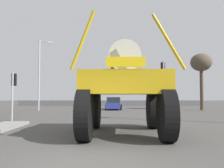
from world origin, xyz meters
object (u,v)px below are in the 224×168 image
Objects in this scene: oversize_sprayer at (123,89)px; bare_tree_right at (200,64)px; traffic_signal_near_right at (162,77)px; traffic_signal_near_left at (12,85)px; streetlight_far_left at (39,72)px; sedan_ahead at (113,104)px.

bare_tree_right is at bearing -28.38° from oversize_sprayer.
bare_tree_right reaches higher than traffic_signal_near_right.
streetlight_far_left is (-1.56, 10.90, 2.04)m from traffic_signal_near_left.
bare_tree_right is at bearing -92.53° from sedan_ahead.
traffic_signal_near_left is at bearing 54.41° from oversize_sprayer.
bare_tree_right is at bearing 58.83° from traffic_signal_near_right.
streetlight_far_left is at bearing -177.73° from bare_tree_right.
sedan_ahead is 1.28× the size of traffic_signal_near_left.
oversize_sprayer is 1.74× the size of traffic_signal_near_left.
bare_tree_right reaches higher than traffic_signal_near_left.
streetlight_far_left is at bearing 29.98° from oversize_sprayer.
oversize_sprayer reaches higher than traffic_signal_near_right.
oversize_sprayer reaches higher than sedan_ahead.
oversize_sprayer is at bearing -117.98° from traffic_signal_near_right.
streetlight_far_left is (-8.81, 16.44, 2.47)m from oversize_sprayer.
bare_tree_right reaches higher than oversize_sprayer.
traffic_signal_near_right is 0.61× the size of bare_tree_right.
bare_tree_right is (7.05, 11.66, 2.49)m from traffic_signal_near_right.
traffic_signal_near_right is 16.10m from streetlight_far_left.
sedan_ahead is (-0.32, 18.36, -1.26)m from oversize_sprayer.
sedan_ahead is 0.52× the size of streetlight_far_left.
traffic_signal_near_right is at bearing -121.17° from bare_tree_right.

